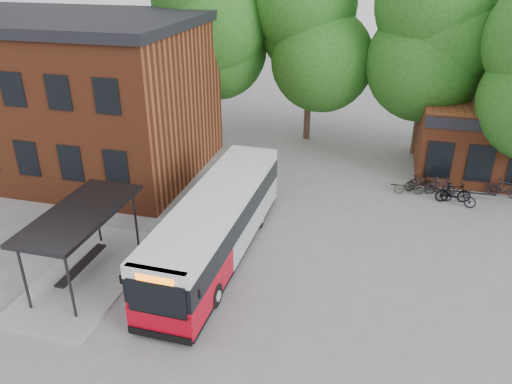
% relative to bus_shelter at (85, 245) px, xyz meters
% --- Properties ---
extents(ground, '(100.00, 100.00, 0.00)m').
position_rel_bus_shelter_xyz_m(ground, '(4.50, 1.00, -1.45)').
color(ground, slate).
extents(station_building, '(18.40, 10.40, 8.50)m').
position_rel_bus_shelter_xyz_m(station_building, '(-8.50, 10.00, 2.80)').
color(station_building, brown).
rests_on(station_building, ground).
extents(bus_shelter, '(3.60, 7.00, 2.90)m').
position_rel_bus_shelter_xyz_m(bus_shelter, '(0.00, 0.00, 0.00)').
color(bus_shelter, '#28282B').
rests_on(bus_shelter, ground).
extents(bike_rail, '(5.20, 0.10, 0.38)m').
position_rel_bus_shelter_xyz_m(bike_rail, '(13.78, 11.00, -1.26)').
color(bike_rail, '#28282B').
rests_on(bike_rail, ground).
extents(tree_0, '(7.92, 7.92, 11.00)m').
position_rel_bus_shelter_xyz_m(tree_0, '(-1.50, 17.00, 4.05)').
color(tree_0, '#1F5A18').
rests_on(tree_0, ground).
extents(tree_1, '(7.92, 7.92, 10.40)m').
position_rel_bus_shelter_xyz_m(tree_1, '(5.50, 18.00, 3.75)').
color(tree_1, '#1F5A18').
rests_on(tree_1, ground).
extents(tree_2, '(7.92, 7.92, 11.00)m').
position_rel_bus_shelter_xyz_m(tree_2, '(12.50, 17.00, 4.05)').
color(tree_2, '#1F5A18').
rests_on(tree_2, ground).
extents(city_bus, '(2.60, 11.13, 2.82)m').
position_rel_bus_shelter_xyz_m(city_bus, '(4.35, 2.76, -0.04)').
color(city_bus, '#B70417').
rests_on(city_bus, ground).
extents(bicycle_0, '(1.60, 0.78, 0.81)m').
position_rel_bus_shelter_xyz_m(bicycle_0, '(12.13, 10.78, -1.05)').
color(bicycle_0, '#3F3C36').
rests_on(bicycle_0, ground).
extents(bicycle_1, '(1.55, 0.98, 0.91)m').
position_rel_bus_shelter_xyz_m(bicycle_1, '(12.60, 11.34, -1.00)').
color(bicycle_1, black).
rests_on(bicycle_1, ground).
extents(bicycle_2, '(1.82, 0.66, 0.95)m').
position_rel_bus_shelter_xyz_m(bicycle_2, '(13.00, 11.43, -0.97)').
color(bicycle_2, '#2D2924').
rests_on(bicycle_2, ground).
extents(bicycle_3, '(1.66, 0.76, 0.96)m').
position_rel_bus_shelter_xyz_m(bicycle_3, '(13.66, 11.14, -0.97)').
color(bicycle_3, '#23222A').
rests_on(bicycle_3, ground).
extents(bicycle_4, '(1.89, 1.29, 0.94)m').
position_rel_bus_shelter_xyz_m(bicycle_4, '(14.47, 10.19, -0.98)').
color(bicycle_4, black).
rests_on(bicycle_4, ground).
extents(bicycle_5, '(1.83, 0.83, 1.06)m').
position_rel_bus_shelter_xyz_m(bicycle_5, '(14.25, 10.38, -0.92)').
color(bicycle_5, black).
rests_on(bicycle_5, ground).
extents(bicycle_7, '(1.78, 0.89, 1.03)m').
position_rel_bus_shelter_xyz_m(bicycle_7, '(16.84, 11.65, -0.94)').
color(bicycle_7, black).
rests_on(bicycle_7, ground).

